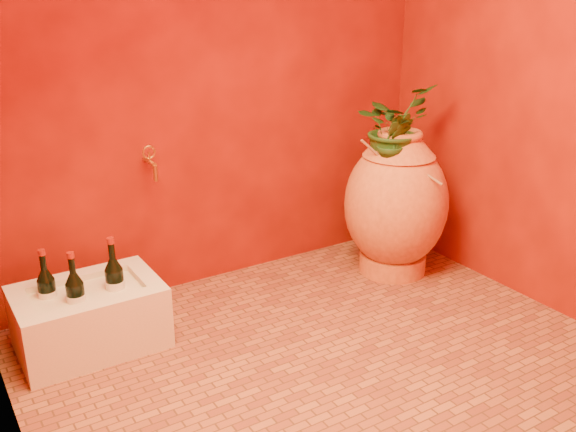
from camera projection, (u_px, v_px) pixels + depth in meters
floor at (323, 356)px, 2.87m from camera, size 2.50×2.50×0.00m
wall_back at (214, 49)px, 3.23m from camera, size 2.50×0.02×2.50m
wall_right at (544, 54)px, 3.05m from camera, size 0.02×2.00×2.50m
amphora at (396, 203)px, 3.57m from camera, size 0.69×0.69×0.82m
stone_basin at (90, 318)px, 2.91m from camera, size 0.64×0.43×0.30m
wine_bottle_a at (115, 284)px, 2.91m from camera, size 0.09×0.09×0.35m
wine_bottle_b at (76, 298)px, 2.80m from camera, size 0.08×0.08×0.33m
wine_bottle_c at (48, 293)px, 2.84m from camera, size 0.08×0.08×0.33m
wall_tap at (151, 161)px, 3.14m from camera, size 0.07×0.15×0.16m
plant_main at (394, 126)px, 3.42m from camera, size 0.48×0.45×0.45m
plant_side at (394, 142)px, 3.34m from camera, size 0.23×0.23×0.33m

